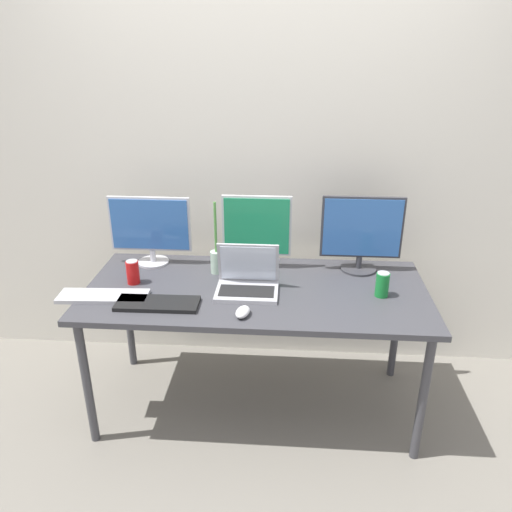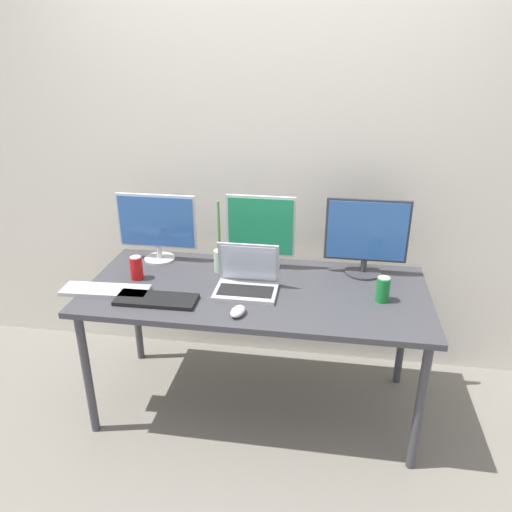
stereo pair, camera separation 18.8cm
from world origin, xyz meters
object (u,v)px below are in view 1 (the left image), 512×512
object	(u,v)px
monitor_left	(150,228)
monitor_right	(362,233)
soda_can_by_laptop	(133,272)
work_desk	(256,298)
keyboard_aux	(158,304)
monitor_center	(257,232)
laptop_silver	(247,280)
bamboo_vase	(217,259)
mouse_by_keyboard	(243,312)
soda_can_near_keyboard	(382,284)
keyboard_main	(103,296)

from	to	relation	value
monitor_left	monitor_right	size ratio (longest dim) A/B	1.04
soda_can_by_laptop	work_desk	bearing A→B (deg)	-1.31
monitor_left	keyboard_aux	size ratio (longest dim) A/B	1.14
keyboard_aux	soda_can_by_laptop	distance (m)	0.30
monitor_center	monitor_right	distance (m)	0.56
keyboard_aux	laptop_silver	bearing A→B (deg)	23.33
monitor_right	soda_can_by_laptop	xyz separation A→B (m)	(-1.19, -0.25, -0.16)
laptop_silver	bamboo_vase	distance (m)	0.27
monitor_left	laptop_silver	bearing A→B (deg)	-27.78
mouse_by_keyboard	bamboo_vase	distance (m)	0.49
keyboard_aux	mouse_by_keyboard	bearing A→B (deg)	-9.93
keyboard_aux	monitor_left	bearing A→B (deg)	106.27
monitor_left	mouse_by_keyboard	size ratio (longest dim) A/B	4.32
soda_can_near_keyboard	soda_can_by_laptop	world-z (taller)	same
soda_can_near_keyboard	laptop_silver	bearing A→B (deg)	179.19
laptop_silver	soda_can_near_keyboard	size ratio (longest dim) A/B	2.46
monitor_right	monitor_left	bearing A→B (deg)	179.72
monitor_center	keyboard_main	size ratio (longest dim) A/B	0.94
work_desk	monitor_left	size ratio (longest dim) A/B	3.86
monitor_right	laptop_silver	xyz separation A→B (m)	(-0.59, -0.29, -0.16)
keyboard_main	laptop_silver	bearing A→B (deg)	7.90
soda_can_by_laptop	bamboo_vase	bearing A→B (deg)	21.06
keyboard_main	bamboo_vase	world-z (taller)	bamboo_vase
work_desk	keyboard_aux	distance (m)	0.51
work_desk	monitor_right	size ratio (longest dim) A/B	4.01
laptop_silver	soda_can_near_keyboard	bearing A→B (deg)	-0.81
monitor_left	keyboard_aux	xyz separation A→B (m)	(0.15, -0.48, -0.20)
keyboard_main	keyboard_aux	bearing A→B (deg)	-13.46
monitor_left	soda_can_by_laptop	world-z (taller)	monitor_left
soda_can_near_keyboard	bamboo_vase	distance (m)	0.88
monitor_right	mouse_by_keyboard	size ratio (longest dim) A/B	4.16
monitor_center	keyboard_main	distance (m)	0.86
keyboard_aux	bamboo_vase	size ratio (longest dim) A/B	0.99
monitor_center	keyboard_main	xyz separation A→B (m)	(-0.73, -0.42, -0.20)
laptop_silver	mouse_by_keyboard	xyz separation A→B (m)	(0.00, -0.25, -0.04)
monitor_right	work_desk	bearing A→B (deg)	-154.21
keyboard_aux	soda_can_near_keyboard	bearing A→B (deg)	8.44
bamboo_vase	soda_can_near_keyboard	bearing A→B (deg)	-13.87
work_desk	laptop_silver	xyz separation A→B (m)	(-0.04, -0.03, 0.11)
work_desk	bamboo_vase	world-z (taller)	bamboo_vase
keyboard_main	soda_can_by_laptop	distance (m)	0.21
soda_can_near_keyboard	bamboo_vase	world-z (taller)	bamboo_vase
monitor_right	keyboard_main	bearing A→B (deg)	-161.77
monitor_center	laptop_silver	size ratio (longest dim) A/B	1.33
monitor_left	monitor_right	world-z (taller)	monitor_right
work_desk	keyboard_aux	size ratio (longest dim) A/B	4.42
monitor_center	keyboard_aux	size ratio (longest dim) A/B	1.05
soda_can_by_laptop	bamboo_vase	size ratio (longest dim) A/B	0.31
monitor_right	laptop_silver	distance (m)	0.68
keyboard_aux	soda_can_near_keyboard	distance (m)	1.10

